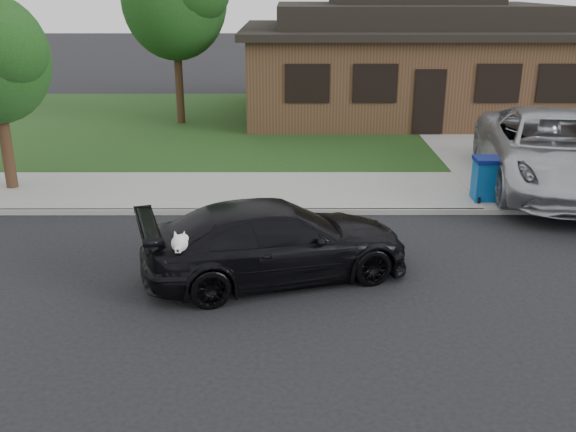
{
  "coord_description": "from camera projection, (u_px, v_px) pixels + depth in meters",
  "views": [
    {
      "loc": [
        -0.68,
        -10.05,
        4.87
      ],
      "look_at": [
        -0.66,
        0.34,
        1.1
      ],
      "focal_mm": 40.0,
      "sensor_mm": 36.0,
      "label": 1
    }
  ],
  "objects": [
    {
      "name": "ground",
      "position": [
        326.0,
        282.0,
        11.1
      ],
      "size": [
        120.0,
        120.0,
        0.0
      ],
      "primitive_type": "plane",
      "color": "black",
      "rests_on": "ground"
    },
    {
      "name": "sidewalk",
      "position": [
        314.0,
        191.0,
        15.79
      ],
      "size": [
        60.0,
        3.0,
        0.12
      ],
      "primitive_type": "cube",
      "color": "gray",
      "rests_on": "ground"
    },
    {
      "name": "curb",
      "position": [
        317.0,
        212.0,
        14.37
      ],
      "size": [
        60.0,
        0.12,
        0.12
      ],
      "primitive_type": "cube",
      "color": "gray",
      "rests_on": "ground"
    },
    {
      "name": "lawn",
      "position": [
        305.0,
        124.0,
        23.3
      ],
      "size": [
        60.0,
        13.0,
        0.13
      ],
      "primitive_type": "cube",
      "color": "#193814",
      "rests_on": "ground"
    },
    {
      "name": "driveway",
      "position": [
        495.0,
        143.0,
        20.5
      ],
      "size": [
        4.5,
        13.0,
        0.14
      ],
      "primitive_type": "cube",
      "color": "gray",
      "rests_on": "ground"
    },
    {
      "name": "sedan",
      "position": [
        276.0,
        241.0,
        11.1
      ],
      "size": [
        5.01,
        3.19,
        1.35
      ],
      "rotation": [
        0.0,
        0.0,
        1.87
      ],
      "color": "black",
      "rests_on": "ground"
    },
    {
      "name": "minivan",
      "position": [
        552.0,
        151.0,
        15.61
      ],
      "size": [
        3.95,
        6.9,
        1.81
      ],
      "primitive_type": "imported",
      "rotation": [
        0.0,
        0.0,
        -0.15
      ],
      "color": "#B1B3B8",
      "rests_on": "driveway"
    },
    {
      "name": "recycling_bin",
      "position": [
        486.0,
        179.0,
        14.82
      ],
      "size": [
        0.62,
        0.66,
        1.01
      ],
      "rotation": [
        0.0,
        0.0,
        -0.03
      ],
      "color": "#0C498D",
      "rests_on": "sidewalk"
    },
    {
      "name": "house",
      "position": [
        409.0,
        60.0,
        24.48
      ],
      "size": [
        12.6,
        8.6,
        4.65
      ],
      "color": "#422B1C",
      "rests_on": "ground"
    }
  ]
}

